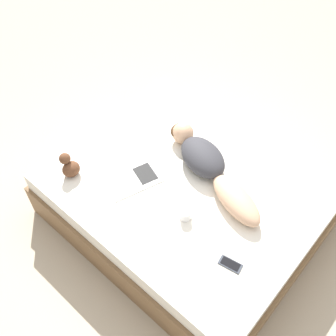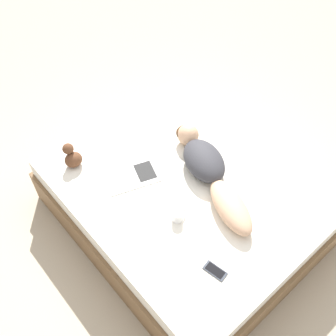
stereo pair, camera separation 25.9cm
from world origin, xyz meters
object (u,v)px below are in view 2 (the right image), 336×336
person (208,169)px  open_magazine (133,175)px  cell_phone (215,271)px  coffee_mug (178,216)px

person → open_magazine: (-0.46, 0.40, -0.08)m
person → cell_phone: (-0.54, -0.62, -0.08)m
person → cell_phone: 0.83m
person → cell_phone: person is taller
person → cell_phone: bearing=-112.3°
cell_phone → person: bearing=38.1°
coffee_mug → cell_phone: (-0.09, -0.47, -0.04)m
person → cell_phone: size_ratio=6.78×
coffee_mug → cell_phone: bearing=-100.4°
coffee_mug → open_magazine: bearing=90.0°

